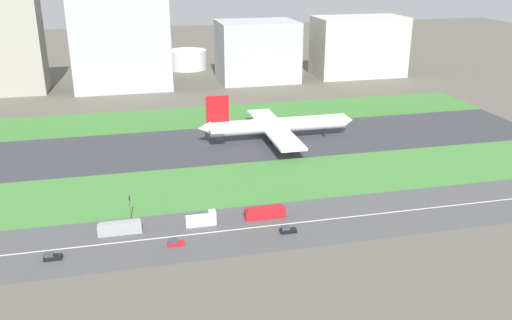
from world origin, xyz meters
The scene contains 20 objects.
ground_plane centered at (0.00, 0.00, 0.00)m, with size 800.00×800.00×0.00m, color #5B564C.
runway centered at (0.00, 0.00, 0.05)m, with size 280.00×46.00×0.10m, color #38383D.
grass_median_north centered at (0.00, 41.00, 0.05)m, with size 280.00×36.00×0.10m, color #3D7A33.
grass_median_south centered at (0.00, -41.00, 0.05)m, with size 280.00×36.00×0.10m, color #427F38.
highway centered at (0.00, -73.00, 0.05)m, with size 280.00×28.00×0.10m, color #4C4C4F.
highway_centerline centered at (0.00, -73.00, 0.11)m, with size 266.00×0.50×0.01m, color silver.
airliner centered at (28.82, 0.00, 6.23)m, with size 65.00×56.00×19.70m.
car_2 centered at (-19.20, -78.00, 0.92)m, with size 4.40×1.80×2.00m.
car_1 centered at (-49.55, -78.00, 0.92)m, with size 4.40×1.80×2.00m.
truck_0 centered at (-10.85, -68.00, 1.67)m, with size 8.40×2.50×4.00m.
bus_1 centered at (7.32, -68.00, 1.82)m, with size 11.60×2.50×3.50m.
bus_0 centered at (-33.07, -68.00, 1.82)m, with size 11.60×2.50×3.50m.
car_0 centered at (11.04, -78.00, 0.92)m, with size 4.40×1.80×2.00m.
traffic_light centered at (-30.02, -60.01, 4.29)m, with size 0.36×0.50×7.20m.
terminal_building centered at (-90.00, 114.00, 25.79)m, with size 38.78×24.09×51.58m, color #9E998E.
hangar_building centered at (-29.40, 114.00, 25.57)m, with size 52.49×38.67×51.13m, color #B2B2B7.
office_tower centered at (48.80, 114.00, 17.44)m, with size 45.67×34.87×34.88m, color #B2B2B7.
cargo_warehouse centered at (113.50, 114.00, 17.94)m, with size 54.70×29.79×35.88m, color beige.
fuel_tank_west centered at (12.27, 159.00, 6.20)m, with size 25.28×25.28×12.41m, color silver.
fuel_tank_centre centered at (51.44, 159.00, 6.93)m, with size 22.41×22.41×13.86m, color silver.
Camera 1 is at (-28.03, -204.71, 70.47)m, focal length 38.48 mm.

